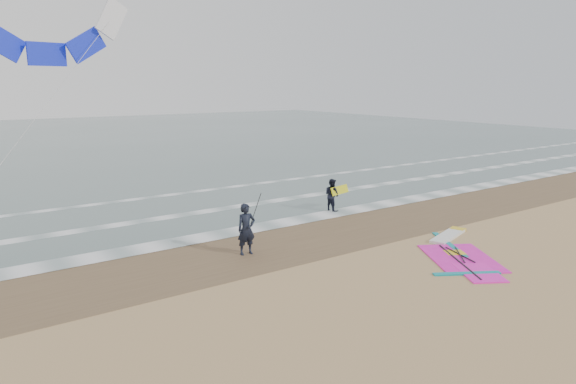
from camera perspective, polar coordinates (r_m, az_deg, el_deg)
ground at (r=15.40m, az=11.20°, el=-11.20°), size 120.00×120.00×0.00m
sea_water at (r=58.94m, az=-24.63°, el=5.05°), size 120.00×80.00×0.02m
wet_sand_band at (r=19.74m, az=-1.43°, el=-5.72°), size 120.00×5.00×0.01m
foam_waterline at (r=23.43m, az=-7.43°, el=-2.90°), size 120.00×9.15×0.02m
windsurf_rig at (r=19.71m, az=18.42°, el=-6.29°), size 5.17×4.89×0.12m
person_standing at (r=18.32m, az=-4.65°, el=-4.14°), size 0.72×0.51×1.86m
person_walking at (r=24.58m, az=4.89°, el=-0.32°), size 0.69×0.84×1.57m
held_pole at (r=18.35m, az=-3.87°, el=-2.70°), size 0.17×0.86×1.82m
carried_kiteboard at (r=24.71m, az=5.76°, el=0.22°), size 1.30×0.51×0.39m
surf_kite at (r=23.89m, az=-25.42°, el=15.55°), size 7.96×4.55×8.63m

